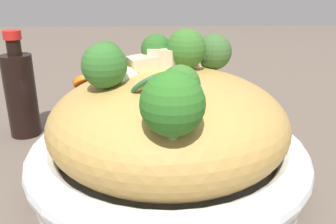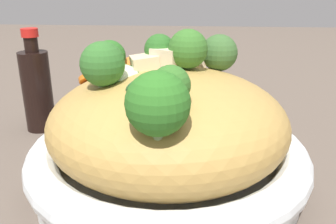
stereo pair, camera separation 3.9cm
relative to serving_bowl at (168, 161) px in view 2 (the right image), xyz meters
name	(u,v)px [view 2 (the right image)]	position (x,y,z in m)	size (l,w,h in m)	color
ground_plane	(168,183)	(0.00, 0.00, -0.03)	(3.00, 3.00, 0.00)	brown
serving_bowl	(168,161)	(0.00, 0.00, 0.00)	(0.31, 0.31, 0.06)	white
noodle_heap	(168,122)	(0.00, 0.00, 0.05)	(0.26, 0.26, 0.11)	#B99048
broccoli_florets	(160,68)	(0.01, 0.02, 0.11)	(0.18, 0.22, 0.08)	#8FB66A
carrot_coins	(129,84)	(0.04, 0.01, 0.10)	(0.13, 0.16, 0.04)	orange
zucchini_slices	(154,73)	(0.02, -0.02, 0.10)	(0.12, 0.19, 0.04)	beige
chicken_chunks	(172,62)	(0.00, -0.03, 0.11)	(0.09, 0.08, 0.04)	beige
soy_sauce_bottle	(37,88)	(0.21, -0.15, 0.04)	(0.04, 0.04, 0.16)	black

